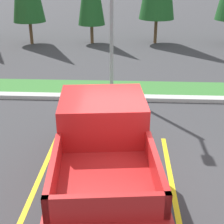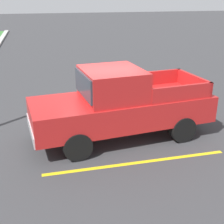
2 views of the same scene
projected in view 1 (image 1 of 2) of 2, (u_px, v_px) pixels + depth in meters
name	position (u px, v px, depth m)	size (l,w,h in m)	color
ground_plane	(134.00, 180.00, 7.57)	(120.00, 120.00, 0.00)	#38383A
parking_line_near	(36.00, 186.00, 7.35)	(0.12, 4.80, 0.01)	yellow
parking_line_far	(173.00, 191.00, 7.20)	(0.12, 4.80, 0.01)	yellow
curb_strip	(133.00, 98.00, 12.09)	(56.00, 0.40, 0.15)	#B2B2AD
grass_median	(133.00, 89.00, 13.11)	(56.00, 1.80, 0.06)	#387533
pickup_truck_main	(103.00, 148.00, 6.90)	(2.42, 5.39, 2.10)	black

